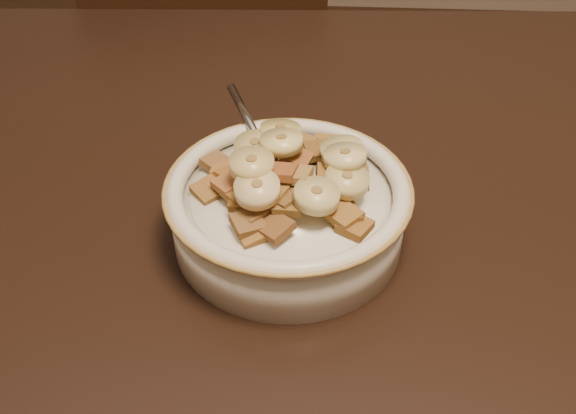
# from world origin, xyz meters

# --- Properties ---
(table) EXTENTS (1.44, 0.97, 0.04)m
(table) POSITION_xyz_m (0.00, 0.00, 0.73)
(table) COLOR black
(table) RESTS_ON floor
(chair) EXTENTS (0.45, 0.45, 0.89)m
(chair) POSITION_xyz_m (-0.12, 0.48, 0.44)
(chair) COLOR black
(chair) RESTS_ON floor
(cereal_bowl) EXTENTS (0.17, 0.17, 0.04)m
(cereal_bowl) POSITION_xyz_m (0.05, 0.03, 0.77)
(cereal_bowl) COLOR beige
(cereal_bowl) RESTS_ON table
(milk) EXTENTS (0.14, 0.14, 0.00)m
(milk) POSITION_xyz_m (0.05, 0.03, 0.79)
(milk) COLOR white
(milk) RESTS_ON cereal_bowl
(spoon) EXTENTS (0.05, 0.05, 0.01)m
(spoon) POSITION_xyz_m (0.03, 0.06, 0.80)
(spoon) COLOR #959595
(spoon) RESTS_ON cereal_bowl
(cereal_square_0) EXTENTS (0.03, 0.03, 0.01)m
(cereal_square_0) POSITION_xyz_m (0.04, 0.01, 0.81)
(cereal_square_0) COLOR brown
(cereal_square_0) RESTS_ON milk
(cereal_square_1) EXTENTS (0.03, 0.03, 0.01)m
(cereal_square_1) POSITION_xyz_m (0.05, 0.05, 0.81)
(cereal_square_1) COLOR brown
(cereal_square_1) RESTS_ON milk
(cereal_square_2) EXTENTS (0.03, 0.03, 0.01)m
(cereal_square_2) POSITION_xyz_m (-0.01, 0.03, 0.80)
(cereal_square_2) COLOR brown
(cereal_square_2) RESTS_ON milk
(cereal_square_3) EXTENTS (0.03, 0.03, 0.01)m
(cereal_square_3) POSITION_xyz_m (0.01, 0.03, 0.80)
(cereal_square_3) COLOR brown
(cereal_square_3) RESTS_ON milk
(cereal_square_4) EXTENTS (0.02, 0.02, 0.01)m
(cereal_square_4) POSITION_xyz_m (0.07, 0.08, 0.80)
(cereal_square_4) COLOR brown
(cereal_square_4) RESTS_ON milk
(cereal_square_5) EXTENTS (0.02, 0.02, 0.01)m
(cereal_square_5) POSITION_xyz_m (0.09, 0.05, 0.80)
(cereal_square_5) COLOR brown
(cereal_square_5) RESTS_ON milk
(cereal_square_6) EXTENTS (0.03, 0.03, 0.01)m
(cereal_square_6) POSITION_xyz_m (0.05, 0.01, 0.81)
(cereal_square_6) COLOR brown
(cereal_square_6) RESTS_ON milk
(cereal_square_7) EXTENTS (0.03, 0.03, 0.01)m
(cereal_square_7) POSITION_xyz_m (0.09, 0.00, 0.80)
(cereal_square_7) COLOR brown
(cereal_square_7) RESTS_ON milk
(cereal_square_8) EXTENTS (0.02, 0.02, 0.01)m
(cereal_square_8) POSITION_xyz_m (-0.00, 0.05, 0.80)
(cereal_square_8) COLOR brown
(cereal_square_8) RESTS_ON milk
(cereal_square_9) EXTENTS (0.02, 0.02, 0.01)m
(cereal_square_9) POSITION_xyz_m (0.07, 0.09, 0.80)
(cereal_square_9) COLOR #885C19
(cereal_square_9) RESTS_ON milk
(cereal_square_10) EXTENTS (0.02, 0.02, 0.01)m
(cereal_square_10) POSITION_xyz_m (0.03, 0.06, 0.80)
(cereal_square_10) COLOR #965923
(cereal_square_10) RESTS_ON milk
(cereal_square_11) EXTENTS (0.03, 0.03, 0.01)m
(cereal_square_11) POSITION_xyz_m (0.04, -0.01, 0.80)
(cereal_square_11) COLOR brown
(cereal_square_11) RESTS_ON milk
(cereal_square_12) EXTENTS (0.03, 0.03, 0.01)m
(cereal_square_12) POSITION_xyz_m (0.01, 0.02, 0.80)
(cereal_square_12) COLOR brown
(cereal_square_12) RESTS_ON milk
(cereal_square_13) EXTENTS (0.03, 0.03, 0.01)m
(cereal_square_13) POSITION_xyz_m (0.02, -0.01, 0.80)
(cereal_square_13) COLOR brown
(cereal_square_13) RESTS_ON milk
(cereal_square_14) EXTENTS (0.03, 0.03, 0.01)m
(cereal_square_14) POSITION_xyz_m (0.09, 0.04, 0.80)
(cereal_square_14) COLOR brown
(cereal_square_14) RESTS_ON milk
(cereal_square_15) EXTENTS (0.03, 0.03, 0.01)m
(cereal_square_15) POSITION_xyz_m (0.09, -0.00, 0.80)
(cereal_square_15) COLOR brown
(cereal_square_15) RESTS_ON milk
(cereal_square_16) EXTENTS (0.02, 0.02, 0.01)m
(cereal_square_16) POSITION_xyz_m (0.08, 0.04, 0.81)
(cereal_square_16) COLOR brown
(cereal_square_16) RESTS_ON milk
(cereal_square_17) EXTENTS (0.03, 0.03, 0.01)m
(cereal_square_17) POSITION_xyz_m (0.03, 0.00, 0.80)
(cereal_square_17) COLOR brown
(cereal_square_17) RESTS_ON milk
(cereal_square_18) EXTENTS (0.03, 0.02, 0.01)m
(cereal_square_18) POSITION_xyz_m (0.08, 0.07, 0.80)
(cereal_square_18) COLOR brown
(cereal_square_18) RESTS_ON milk
(cereal_square_19) EXTENTS (0.03, 0.03, 0.01)m
(cereal_square_19) POSITION_xyz_m (0.05, 0.09, 0.80)
(cereal_square_19) COLOR olive
(cereal_square_19) RESTS_ON milk
(cereal_square_20) EXTENTS (0.03, 0.03, 0.01)m
(cereal_square_20) POSITION_xyz_m (0.06, 0.09, 0.80)
(cereal_square_20) COLOR olive
(cereal_square_20) RESTS_ON milk
(cereal_square_21) EXTENTS (0.03, 0.03, 0.01)m
(cereal_square_21) POSITION_xyz_m (-0.01, 0.06, 0.80)
(cereal_square_21) COLOR brown
(cereal_square_21) RESTS_ON milk
(cereal_square_22) EXTENTS (0.02, 0.02, 0.01)m
(cereal_square_22) POSITION_xyz_m (0.05, 0.00, 0.81)
(cereal_square_22) COLOR brown
(cereal_square_22) RESTS_ON milk
(cereal_square_23) EXTENTS (0.02, 0.02, 0.01)m
(cereal_square_23) POSITION_xyz_m (0.02, 0.01, 0.80)
(cereal_square_23) COLOR brown
(cereal_square_23) RESTS_ON milk
(cereal_square_24) EXTENTS (0.03, 0.03, 0.01)m
(cereal_square_24) POSITION_xyz_m (0.09, 0.00, 0.80)
(cereal_square_24) COLOR brown
(cereal_square_24) RESTS_ON milk
(cereal_square_25) EXTENTS (0.02, 0.02, 0.01)m
(cereal_square_25) POSITION_xyz_m (0.05, 0.03, 0.81)
(cereal_square_25) COLOR olive
(cereal_square_25) RESTS_ON milk
(cereal_square_26) EXTENTS (0.03, 0.03, 0.01)m
(cereal_square_26) POSITION_xyz_m (0.01, 0.04, 0.80)
(cereal_square_26) COLOR brown
(cereal_square_26) RESTS_ON milk
(cereal_square_27) EXTENTS (0.03, 0.03, 0.01)m
(cereal_square_27) POSITION_xyz_m (0.03, -0.01, 0.80)
(cereal_square_27) COLOR brown
(cereal_square_27) RESTS_ON milk
(cereal_square_28) EXTENTS (0.02, 0.02, 0.01)m
(cereal_square_28) POSITION_xyz_m (0.04, 0.02, 0.82)
(cereal_square_28) COLOR brown
(cereal_square_28) RESTS_ON milk
(cereal_square_29) EXTENTS (0.03, 0.03, 0.01)m
(cereal_square_29) POSITION_xyz_m (0.08, 0.02, 0.80)
(cereal_square_29) COLOR brown
(cereal_square_29) RESTS_ON milk
(banana_slice_0) EXTENTS (0.04, 0.04, 0.01)m
(banana_slice_0) POSITION_xyz_m (0.02, 0.06, 0.81)
(banana_slice_0) COLOR tan
(banana_slice_0) RESTS_ON milk
(banana_slice_1) EXTENTS (0.03, 0.03, 0.01)m
(banana_slice_1) POSITION_xyz_m (0.04, 0.05, 0.82)
(banana_slice_1) COLOR #F8DA7F
(banana_slice_1) RESTS_ON milk
(banana_slice_2) EXTENTS (0.03, 0.03, 0.02)m
(banana_slice_2) POSITION_xyz_m (0.09, 0.05, 0.82)
(banana_slice_2) COLOR beige
(banana_slice_2) RESTS_ON milk
(banana_slice_3) EXTENTS (0.04, 0.04, 0.01)m
(banana_slice_3) POSITION_xyz_m (0.07, 0.00, 0.81)
(banana_slice_3) COLOR #CFC37F
(banana_slice_3) RESTS_ON milk
(banana_slice_4) EXTENTS (0.03, 0.03, 0.02)m
(banana_slice_4) POSITION_xyz_m (0.08, 0.06, 0.81)
(banana_slice_4) COLOR #F6E28B
(banana_slice_4) RESTS_ON milk
(banana_slice_5) EXTENTS (0.04, 0.04, 0.01)m
(banana_slice_5) POSITION_xyz_m (0.02, 0.02, 0.82)
(banana_slice_5) COLOR tan
(banana_slice_5) RESTS_ON milk
(banana_slice_6) EXTENTS (0.03, 0.03, 0.01)m
(banana_slice_6) POSITION_xyz_m (0.09, 0.03, 0.81)
(banana_slice_6) COLOR #C8B486
(banana_slice_6) RESTS_ON milk
(banana_slice_7) EXTENTS (0.04, 0.04, 0.02)m
(banana_slice_7) POSITION_xyz_m (0.03, 0.00, 0.82)
(banana_slice_7) COLOR beige
(banana_slice_7) RESTS_ON milk
(banana_slice_8) EXTENTS (0.04, 0.04, 0.02)m
(banana_slice_8) POSITION_xyz_m (0.04, 0.08, 0.82)
(banana_slice_8) COLOR tan
(banana_slice_8) RESTS_ON milk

